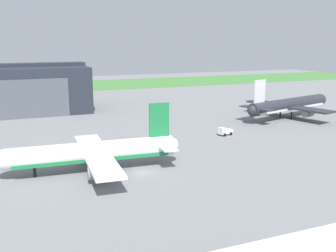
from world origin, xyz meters
TOP-DOWN VIEW (x-y plane):
  - ground_plane at (0.00, 0.00)m, footprint 440.00×440.00m
  - grass_field_strip at (0.00, 159.75)m, footprint 440.00×56.00m
  - airliner_near_right at (-8.93, 4.43)m, footprint 36.12×31.52m
  - airliner_far_left at (63.73, 34.49)m, footprint 39.46×31.62m
  - pushback_tractor at (30.84, 20.79)m, footprint 4.34×2.98m

SIDE VIEW (x-z plane):
  - ground_plane at x=0.00m, z-range 0.00..0.00m
  - grass_field_strip at x=0.00m, z-range 0.00..0.08m
  - pushback_tractor at x=30.84m, z-range -0.03..2.25m
  - airliner_near_right at x=-8.93m, z-range -2.73..10.27m
  - airliner_far_left at x=63.73m, z-range -2.48..11.19m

